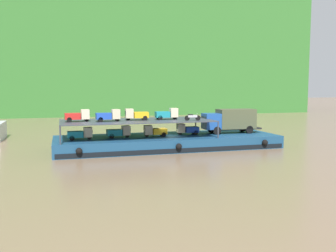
{
  "coord_description": "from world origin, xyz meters",
  "views": [
    {
      "loc": [
        -12.44,
        -42.83,
        7.31
      ],
      "look_at": [
        0.03,
        0.0,
        2.7
      ],
      "focal_mm": 39.35,
      "sensor_mm": 36.0,
      "label": 1
    }
  ],
  "objects_px": {
    "mini_truck_lower_mid": "(155,131)",
    "mini_truck_upper_bow": "(167,114)",
    "mini_truck_lower_fore": "(187,129)",
    "mini_truck_upper_mid": "(108,115)",
    "motorcycle_upper_port": "(192,117)",
    "mini_truck_lower_stern": "(80,134)",
    "mini_truck_upper_fore": "(136,114)",
    "mini_truck_upper_stern": "(78,116)",
    "cargo_barge": "(168,142)",
    "covered_lorry": "(230,120)",
    "mini_truck_lower_aft": "(119,132)"
  },
  "relations": [
    {
      "from": "mini_truck_lower_mid",
      "to": "mini_truck_upper_bow",
      "type": "relative_size",
      "value": 0.99
    },
    {
      "from": "mini_truck_lower_fore",
      "to": "mini_truck_upper_mid",
      "type": "distance_m",
      "value": 10.18
    },
    {
      "from": "mini_truck_lower_mid",
      "to": "motorcycle_upper_port",
      "type": "height_order",
      "value": "motorcycle_upper_port"
    },
    {
      "from": "mini_truck_lower_stern",
      "to": "mini_truck_upper_fore",
      "type": "xyz_separation_m",
      "value": [
        6.55,
        0.6,
        2.0
      ]
    },
    {
      "from": "mini_truck_upper_mid",
      "to": "mini_truck_upper_fore",
      "type": "bearing_deg",
      "value": 11.2
    },
    {
      "from": "mini_truck_upper_bow",
      "to": "motorcycle_upper_port",
      "type": "relative_size",
      "value": 1.47
    },
    {
      "from": "mini_truck_upper_stern",
      "to": "mini_truck_lower_stern",
      "type": "bearing_deg",
      "value": -71.39
    },
    {
      "from": "mini_truck_upper_fore",
      "to": "cargo_barge",
      "type": "bearing_deg",
      "value": -0.64
    },
    {
      "from": "covered_lorry",
      "to": "motorcycle_upper_port",
      "type": "xyz_separation_m",
      "value": [
        -6.16,
        -2.64,
        0.74
      ]
    },
    {
      "from": "mini_truck_lower_fore",
      "to": "covered_lorry",
      "type": "bearing_deg",
      "value": -0.61
    },
    {
      "from": "mini_truck_upper_fore",
      "to": "covered_lorry",
      "type": "bearing_deg",
      "value": 1.6
    },
    {
      "from": "mini_truck_upper_fore",
      "to": "mini_truck_lower_aft",
      "type": "bearing_deg",
      "value": -179.08
    },
    {
      "from": "covered_lorry",
      "to": "mini_truck_lower_mid",
      "type": "relative_size",
      "value": 2.88
    },
    {
      "from": "mini_truck_lower_mid",
      "to": "mini_truck_upper_fore",
      "type": "relative_size",
      "value": 0.99
    },
    {
      "from": "cargo_barge",
      "to": "motorcycle_upper_port",
      "type": "distance_m",
      "value": 4.55
    },
    {
      "from": "cargo_barge",
      "to": "covered_lorry",
      "type": "xyz_separation_m",
      "value": [
        8.51,
        0.39,
        2.45
      ]
    },
    {
      "from": "cargo_barge",
      "to": "mini_truck_lower_aft",
      "type": "distance_m",
      "value": 6.16
    },
    {
      "from": "cargo_barge",
      "to": "mini_truck_upper_fore",
      "type": "height_order",
      "value": "mini_truck_upper_fore"
    },
    {
      "from": "covered_lorry",
      "to": "mini_truck_upper_bow",
      "type": "bearing_deg",
      "value": -177.24
    },
    {
      "from": "mini_truck_lower_aft",
      "to": "mini_truck_lower_mid",
      "type": "xyz_separation_m",
      "value": [
        4.28,
        -0.29,
        0.0
      ]
    },
    {
      "from": "covered_lorry",
      "to": "mini_truck_lower_mid",
      "type": "height_order",
      "value": "covered_lorry"
    },
    {
      "from": "mini_truck_upper_mid",
      "to": "mini_truck_upper_stern",
      "type": "bearing_deg",
      "value": 168.06
    },
    {
      "from": "mini_truck_lower_mid",
      "to": "mini_truck_lower_fore",
      "type": "height_order",
      "value": "same"
    },
    {
      "from": "mini_truck_lower_stern",
      "to": "mini_truck_upper_fore",
      "type": "height_order",
      "value": "mini_truck_upper_fore"
    },
    {
      "from": "motorcycle_upper_port",
      "to": "mini_truck_upper_fore",
      "type": "bearing_deg",
      "value": 159.82
    },
    {
      "from": "mini_truck_upper_stern",
      "to": "mini_truck_upper_fore",
      "type": "distance_m",
      "value": 6.77
    },
    {
      "from": "mini_truck_lower_mid",
      "to": "motorcycle_upper_port",
      "type": "bearing_deg",
      "value": -25.93
    },
    {
      "from": "covered_lorry",
      "to": "mini_truck_upper_mid",
      "type": "relative_size",
      "value": 2.86
    },
    {
      "from": "cargo_barge",
      "to": "mini_truck_upper_fore",
      "type": "distance_m",
      "value": 5.2
    },
    {
      "from": "cargo_barge",
      "to": "mini_truck_lower_aft",
      "type": "xyz_separation_m",
      "value": [
        -5.99,
        0.01,
        1.44
      ]
    },
    {
      "from": "cargo_barge",
      "to": "mini_truck_upper_mid",
      "type": "height_order",
      "value": "mini_truck_upper_mid"
    },
    {
      "from": "mini_truck_lower_aft",
      "to": "mini_truck_upper_fore",
      "type": "relative_size",
      "value": 1.01
    },
    {
      "from": "mini_truck_lower_mid",
      "to": "mini_truck_upper_mid",
      "type": "bearing_deg",
      "value": -176.45
    },
    {
      "from": "cargo_barge",
      "to": "mini_truck_lower_aft",
      "type": "relative_size",
      "value": 9.65
    },
    {
      "from": "mini_truck_upper_fore",
      "to": "mini_truck_upper_bow",
      "type": "distance_m",
      "value": 3.78
    },
    {
      "from": "mini_truck_lower_mid",
      "to": "mini_truck_upper_fore",
      "type": "xyz_separation_m",
      "value": [
        -2.19,
        0.32,
        2.0
      ]
    },
    {
      "from": "motorcycle_upper_port",
      "to": "cargo_barge",
      "type": "bearing_deg",
      "value": 136.25
    },
    {
      "from": "mini_truck_lower_stern",
      "to": "mini_truck_upper_stern",
      "type": "relative_size",
      "value": 1.0
    },
    {
      "from": "cargo_barge",
      "to": "covered_lorry",
      "type": "relative_size",
      "value": 3.42
    },
    {
      "from": "cargo_barge",
      "to": "mini_truck_upper_fore",
      "type": "xyz_separation_m",
      "value": [
        -3.89,
        0.04,
        3.44
      ]
    },
    {
      "from": "covered_lorry",
      "to": "mini_truck_lower_mid",
      "type": "xyz_separation_m",
      "value": [
        -10.22,
        -0.67,
        -1.0
      ]
    },
    {
      "from": "mini_truck_upper_bow",
      "to": "mini_truck_lower_aft",
      "type": "bearing_deg",
      "value": 179.65
    },
    {
      "from": "mini_truck_lower_aft",
      "to": "mini_truck_upper_mid",
      "type": "distance_m",
      "value": 2.45
    },
    {
      "from": "mini_truck_lower_aft",
      "to": "mini_truck_upper_bow",
      "type": "distance_m",
      "value": 6.2
    },
    {
      "from": "motorcycle_upper_port",
      "to": "mini_truck_upper_stern",
      "type": "bearing_deg",
      "value": 169.77
    },
    {
      "from": "mini_truck_lower_stern",
      "to": "cargo_barge",
      "type": "bearing_deg",
      "value": 3.07
    },
    {
      "from": "cargo_barge",
      "to": "mini_truck_upper_fore",
      "type": "bearing_deg",
      "value": 179.36
    },
    {
      "from": "covered_lorry",
      "to": "mini_truck_lower_mid",
      "type": "bearing_deg",
      "value": -176.27
    },
    {
      "from": "mini_truck_lower_stern",
      "to": "mini_truck_upper_bow",
      "type": "bearing_deg",
      "value": 2.96
    },
    {
      "from": "mini_truck_lower_aft",
      "to": "mini_truck_upper_fore",
      "type": "bearing_deg",
      "value": 0.92
    }
  ]
}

